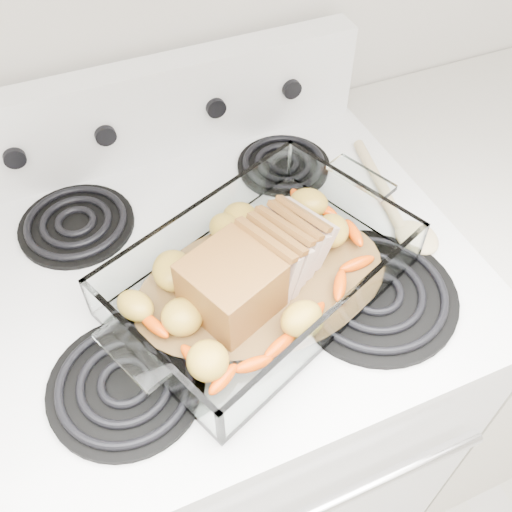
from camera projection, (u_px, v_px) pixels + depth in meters
name	position (u px, v px, depth m)	size (l,w,h in m)	color
electric_range	(228.00, 392.00, 1.25)	(0.78, 0.70, 1.12)	white
counter_right	(475.00, 300.00, 1.43)	(0.58, 0.68, 0.93)	silver
baking_dish	(261.00, 277.00, 0.84)	(0.42, 0.28, 0.08)	white
pork_roast	(247.00, 269.00, 0.81)	(0.24, 0.11, 0.09)	brown
roast_vegetables	(249.00, 257.00, 0.86)	(0.37, 0.20, 0.05)	#F54D00
wooden_spoon	(400.00, 213.00, 0.96)	(0.07, 0.29, 0.02)	beige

